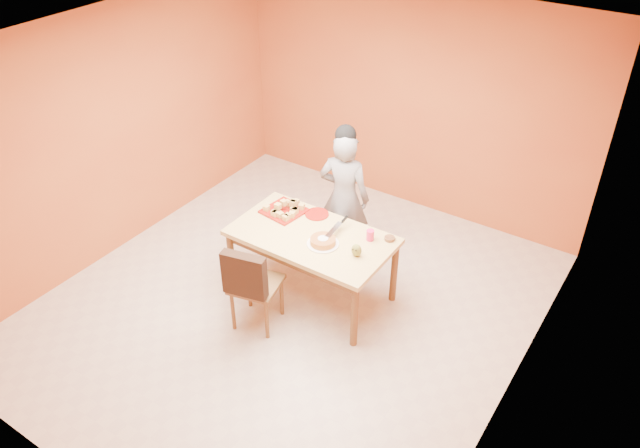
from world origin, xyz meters
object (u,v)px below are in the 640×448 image
Objects in this scene: person at (344,197)px; pastry_platter at (284,211)px; red_dinner_plate at (317,214)px; magenta_glass at (370,235)px; dining_table at (312,243)px; egg_ornament at (356,250)px; sponge_cake at (323,241)px; dining_chair at (255,283)px; checker_tin at (390,239)px.

pastry_platter is at bearing 44.07° from person.
pastry_platter reaches higher than red_dinner_plate.
dining_table is at bearing -154.60° from magenta_glass.
egg_ornament is at bearing -28.33° from red_dinner_plate.
dining_table is 14.69× the size of magenta_glass.
person is at bearing 97.11° from dining_table.
sponge_cake is (0.34, -0.40, 0.03)m from red_dinner_plate.
dining_chair is at bearing -107.78° from dining_table.
dining_table is 0.24m from sponge_cake.
checker_tin reaches higher than red_dinner_plate.
checker_tin is at bearing 40.21° from sponge_cake.
egg_ornament is (0.36, 0.02, 0.02)m from sponge_cake.
checker_tin reaches higher than dining_table.
dining_chair is at bearing -131.42° from checker_tin.
egg_ornament is 0.30m from magenta_glass.
sponge_cake is at bearing 95.94° from person.
magenta_glass is (0.34, 0.32, 0.01)m from sponge_cake.
dining_chair is at bearing -128.87° from magenta_glass.
sponge_cake is at bearing -49.76° from red_dinner_plate.
pastry_platter is at bearing -155.54° from red_dinner_plate.
person is 1.03m from egg_ornament.
magenta_glass is at bearing 107.75° from egg_ornament.
dining_table is 1.04× the size of person.
magenta_glass is at bearing -6.81° from red_dinner_plate.
dining_table is at bearing 84.74° from person.
pastry_platter is 1.04m from egg_ornament.
dining_chair is 7.54× the size of egg_ornament.
pastry_platter is at bearing -176.39° from magenta_glass.
magenta_glass is (0.99, 0.06, 0.04)m from pastry_platter.
pastry_platter is (-0.47, 0.18, 0.11)m from dining_table.
egg_ornament is at bearing 25.96° from dining_chair.
sponge_cake is (0.39, 0.59, 0.30)m from dining_chair.
dining_table is 0.52m from pastry_platter.
person is at bearing 81.49° from red_dinner_plate.
sponge_cake is 0.66m from checker_tin.
person is at bearing 72.15° from dining_chair.
red_dinner_plate is 2.37× the size of checker_tin.
dining_chair is at bearing -72.72° from pastry_platter.
checker_tin is at bearing 27.24° from dining_table.
dining_table is 12.46× the size of egg_ornament.
sponge_cake reaches higher than red_dinner_plate.
magenta_glass reaches higher than red_dinner_plate.
red_dinner_plate is 0.80m from egg_ornament.
person is 14.86× the size of checker_tin.
red_dinner_plate reaches higher than dining_table.
sponge_cake is 0.47m from magenta_glass.
dining_chair is 3.94× the size of red_dinner_plate.
red_dinner_plate is 0.84m from checker_tin.
person reaches higher than sponge_cake.
sponge_cake is (0.65, -0.26, 0.03)m from pastry_platter.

